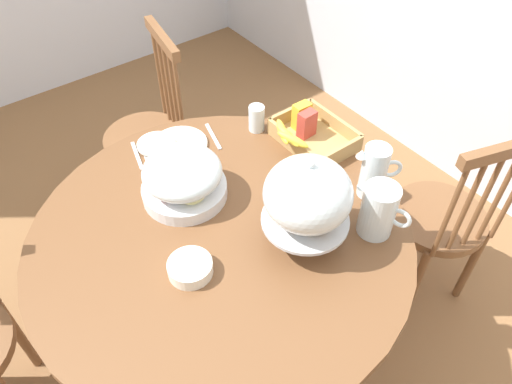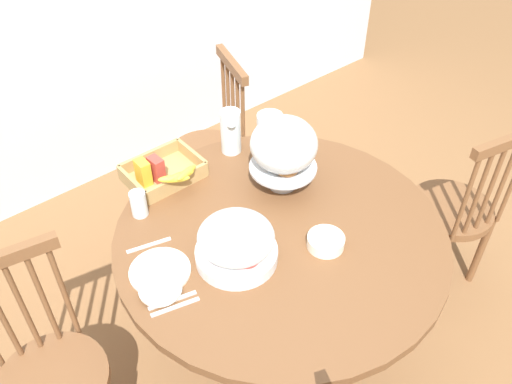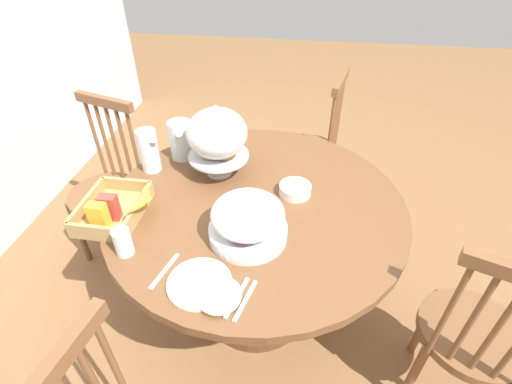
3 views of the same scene
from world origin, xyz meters
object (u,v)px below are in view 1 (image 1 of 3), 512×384
at_px(orange_juice_pitcher, 373,174).
at_px(cereal_basket, 309,132).
at_px(windsor_chair_by_cabinet, 442,221).
at_px(fruit_platter_covered, 183,178).
at_px(china_plate_large, 180,144).
at_px(drinking_glass, 257,118).
at_px(china_plate_small, 156,144).
at_px(cereal_bowl, 190,268).
at_px(dining_table, 223,267).
at_px(milk_pitcher, 378,212).
at_px(pastry_stand_with_dome, 308,197).
at_px(windsor_chair_facing_door, 150,137).

bearing_deg(orange_juice_pitcher, cereal_basket, 177.24).
height_order(windsor_chair_by_cabinet, fruit_platter_covered, windsor_chair_by_cabinet).
xyz_separation_m(china_plate_large, drinking_glass, (0.10, 0.31, 0.05)).
bearing_deg(china_plate_small, cereal_bowl, -19.48).
distance_m(dining_table, milk_pitcher, 0.59).
bearing_deg(pastry_stand_with_dome, china_plate_large, -173.16).
bearing_deg(drinking_glass, cereal_bowl, -53.19).
xyz_separation_m(windsor_chair_by_cabinet, drinking_glass, (-0.67, -0.46, 0.34)).
height_order(windsor_chair_by_cabinet, orange_juice_pitcher, windsor_chair_by_cabinet).
height_order(pastry_stand_with_dome, fruit_platter_covered, pastry_stand_with_dome).
bearing_deg(orange_juice_pitcher, china_plate_small, -144.63).
distance_m(windsor_chair_by_cabinet, china_plate_small, 1.21).
height_order(windsor_chair_by_cabinet, china_plate_small, windsor_chair_by_cabinet).
bearing_deg(windsor_chair_by_cabinet, windsor_chair_facing_door, -150.07).
bearing_deg(milk_pitcher, china_plate_large, -159.15).
relative_size(dining_table, china_plate_large, 5.84).
bearing_deg(china_plate_small, dining_table, -5.15).
xyz_separation_m(windsor_chair_facing_door, pastry_stand_with_dome, (1.11, 0.01, 0.49)).
xyz_separation_m(milk_pitcher, drinking_glass, (-0.67, 0.01, -0.03)).
xyz_separation_m(windsor_chair_facing_door, milk_pitcher, (1.22, 0.23, 0.37)).
height_order(milk_pitcher, drinking_glass, milk_pitcher).
relative_size(fruit_platter_covered, milk_pitcher, 1.54).
distance_m(windsor_chair_by_cabinet, orange_juice_pitcher, 0.54).
xyz_separation_m(windsor_chair_facing_door, drinking_glass, (0.56, 0.24, 0.34)).
xyz_separation_m(cereal_basket, china_plate_large, (-0.28, -0.42, -0.04)).
bearing_deg(orange_juice_pitcher, windsor_chair_facing_door, -162.64).
distance_m(windsor_chair_by_cabinet, cereal_basket, 0.68).
height_order(windsor_chair_by_cabinet, pastry_stand_with_dome, pastry_stand_with_dome).
bearing_deg(milk_pitcher, orange_juice_pitcher, 138.57).
relative_size(windsor_chair_facing_door, china_plate_large, 4.43).
bearing_deg(windsor_chair_by_cabinet, milk_pitcher, -90.13).
height_order(windsor_chair_by_cabinet, cereal_bowl, windsor_chair_by_cabinet).
height_order(dining_table, milk_pitcher, milk_pitcher).
height_order(dining_table, china_plate_large, china_plate_large).
distance_m(orange_juice_pitcher, china_plate_large, 0.76).
relative_size(dining_table, windsor_chair_facing_door, 1.32).
bearing_deg(dining_table, china_plate_small, 174.85).
xyz_separation_m(dining_table, orange_juice_pitcher, (0.17, 0.53, 0.29)).
bearing_deg(pastry_stand_with_dome, drinking_glass, 157.68).
bearing_deg(milk_pitcher, drinking_glass, 178.83).
bearing_deg(dining_table, fruit_platter_covered, -179.64).
height_order(fruit_platter_covered, cereal_bowl, fruit_platter_covered).
height_order(pastry_stand_with_dome, milk_pitcher, pastry_stand_with_dome).
distance_m(dining_table, china_plate_large, 0.52).
relative_size(pastry_stand_with_dome, fruit_platter_covered, 1.15).
bearing_deg(orange_juice_pitcher, fruit_platter_covered, -126.10).
bearing_deg(drinking_glass, windsor_chair_by_cabinet, 34.86).
bearing_deg(cereal_bowl, china_plate_small, 160.52).
height_order(china_plate_small, cereal_bowl, cereal_bowl).
bearing_deg(cereal_bowl, pastry_stand_with_dome, 73.16).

